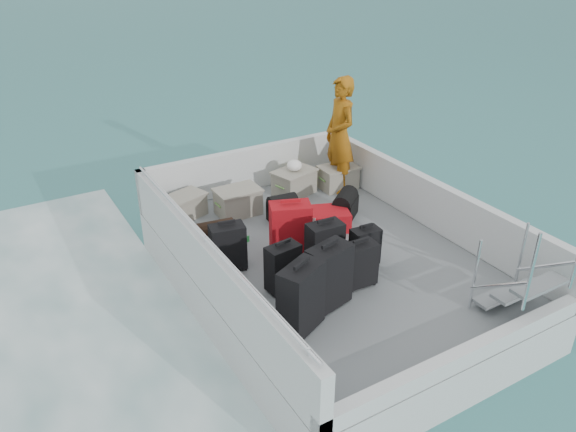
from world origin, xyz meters
name	(u,v)px	position (x,y,z in m)	size (l,w,h in m)	color
ground	(327,292)	(0.00, 0.00, 0.00)	(160.00, 160.00, 0.00)	#195956
ferry_hull	(328,274)	(0.00, 0.00, 0.30)	(3.60, 5.00, 0.60)	silver
deck	(329,255)	(0.00, 0.00, 0.61)	(3.30, 4.70, 0.02)	slate
deck_fittings	(366,234)	(0.35, -0.32, 0.99)	(3.60, 5.00, 0.90)	silver
suitcase_0	(301,299)	(-1.15, -1.14, 1.02)	(0.52, 0.29, 0.79)	black
suitcase_1	(283,268)	(-0.93, -0.39, 0.92)	(0.40, 0.23, 0.60)	black
suitcase_2	(228,248)	(-1.30, 0.35, 0.93)	(0.43, 0.26, 0.62)	black
suitcase_3	(329,277)	(-0.65, -0.93, 1.01)	(0.51, 0.30, 0.77)	black
suitcase_4	(325,247)	(-0.26, -0.27, 0.95)	(0.44, 0.26, 0.65)	black
suitcase_5	(290,229)	(-0.43, 0.29, 0.98)	(0.53, 0.32, 0.72)	maroon
suitcase_6	(359,265)	(-0.10, -0.78, 0.91)	(0.41, 0.24, 0.57)	black
suitcase_7	(365,247)	(0.24, -0.45, 0.88)	(0.37, 0.21, 0.52)	black
suitcase_8	(324,219)	(0.35, 0.65, 0.76)	(0.46, 0.70, 0.28)	maroon
duffel_0	(214,239)	(-1.27, 0.89, 0.78)	(0.57, 0.30, 0.32)	black
duffel_1	(283,211)	(-0.05, 1.14, 0.78)	(0.41, 0.30, 0.32)	black
duffel_2	(345,207)	(0.82, 0.78, 0.78)	(0.48, 0.30, 0.32)	black
crate_0	(186,206)	(-1.23, 2.00, 0.78)	(0.54, 0.37, 0.32)	gray
crate_1	(238,202)	(-0.52, 1.68, 0.81)	(0.63, 0.43, 0.38)	gray
crate_2	(294,183)	(0.58, 1.86, 0.81)	(0.63, 0.44, 0.38)	gray
crate_3	(338,178)	(1.33, 1.69, 0.80)	(0.58, 0.40, 0.35)	gray
yellow_bag	(298,177)	(0.85, 2.20, 0.73)	(0.28, 0.26, 0.22)	yellow
white_bag	(294,167)	(0.58, 1.86, 1.09)	(0.24, 0.24, 0.18)	white
passenger	(340,135)	(1.30, 1.66, 1.56)	(0.69, 0.45, 1.87)	orange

